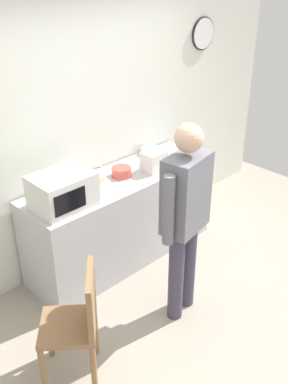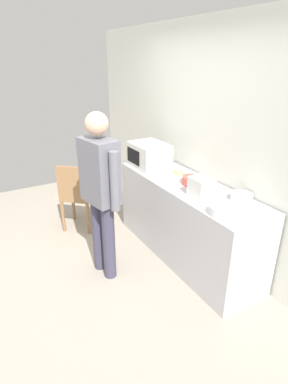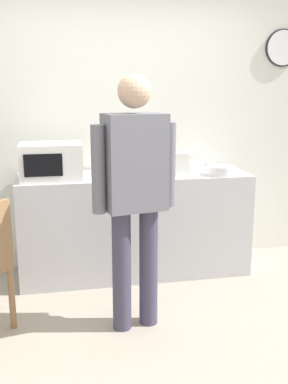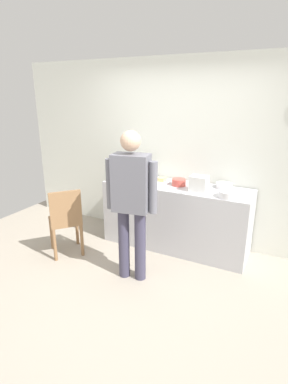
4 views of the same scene
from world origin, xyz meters
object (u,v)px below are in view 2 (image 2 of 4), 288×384
at_px(spoon_utensil, 208,180).
at_px(salad_bowl, 191,180).
at_px(toaster, 201,187).
at_px(cereal_bowl, 242,197).
at_px(fork_utensil, 174,192).
at_px(sandwich_plate, 179,174).
at_px(microwave, 149,155).
at_px(mixing_bowl, 223,211).
at_px(wooden_chair, 77,194).
at_px(person_standing, 100,186).

bearing_deg(spoon_utensil, salad_bowl, -93.14).
distance_m(salad_bowl, toaster, 0.34).
relative_size(cereal_bowl, fork_utensil, 1.25).
xyz_separation_m(sandwich_plate, salad_bowl, (0.27, -0.04, 0.03)).
height_order(microwave, cereal_bowl, microwave).
relative_size(cereal_bowl, mixing_bowl, 0.87).
relative_size(sandwich_plate, toaster, 1.14).
relative_size(sandwich_plate, cereal_bowl, 1.18).
xyz_separation_m(cereal_bowl, wooden_chair, (-1.81, -1.09, -0.43)).
height_order(microwave, fork_utensil, microwave).
height_order(sandwich_plate, salad_bowl, salad_bowl).
bearing_deg(cereal_bowl, sandwich_plate, -170.92).
bearing_deg(fork_utensil, wooden_chair, -154.97).
distance_m(microwave, wooden_chair, 1.10).
height_order(sandwich_plate, toaster, toaster).
distance_m(fork_utensil, person_standing, 0.75).
distance_m(sandwich_plate, spoon_utensil, 0.35).
height_order(sandwich_plate, fork_utensil, sandwich_plate).
relative_size(person_standing, wooden_chair, 1.86).
bearing_deg(mixing_bowl, person_standing, -139.26).
height_order(cereal_bowl, toaster, toaster).
distance_m(cereal_bowl, toaster, 0.40).
relative_size(salad_bowl, person_standing, 0.11).
bearing_deg(sandwich_plate, wooden_chair, -135.30).
bearing_deg(microwave, person_standing, -58.20).
bearing_deg(fork_utensil, cereal_bowl, 44.48).
bearing_deg(microwave, spoon_utensil, 23.88).
distance_m(microwave, mixing_bowl, 1.46).
distance_m(sandwich_plate, wooden_chair, 1.42).
bearing_deg(salad_bowl, spoon_utensil, 86.86).
xyz_separation_m(microwave, fork_utensil, (0.83, -0.20, -0.15)).
height_order(mixing_bowl, person_standing, person_standing).
bearing_deg(person_standing, cereal_bowl, 56.57).
bearing_deg(spoon_utensil, sandwich_plate, -145.18).
distance_m(toaster, wooden_chair, 1.81).
relative_size(microwave, salad_bowl, 2.62).
distance_m(sandwich_plate, cereal_bowl, 0.85).
bearing_deg(fork_utensil, mixing_bowl, 8.51).
height_order(microwave, spoon_utensil, microwave).
distance_m(toaster, fork_utensil, 0.29).
distance_m(microwave, salad_bowl, 0.75).
height_order(salad_bowl, spoon_utensil, salad_bowl).
bearing_deg(person_standing, fork_utensil, 67.37).
bearing_deg(microwave, toaster, -1.66).
bearing_deg(salad_bowl, wooden_chair, -143.55).
relative_size(cereal_bowl, wooden_chair, 0.23).
relative_size(spoon_utensil, wooden_chair, 0.18).
xyz_separation_m(salad_bowl, cereal_bowl, (0.57, 0.18, -0.01)).
relative_size(salad_bowl, toaster, 0.87).
xyz_separation_m(cereal_bowl, toaster, (-0.26, -0.30, 0.07)).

